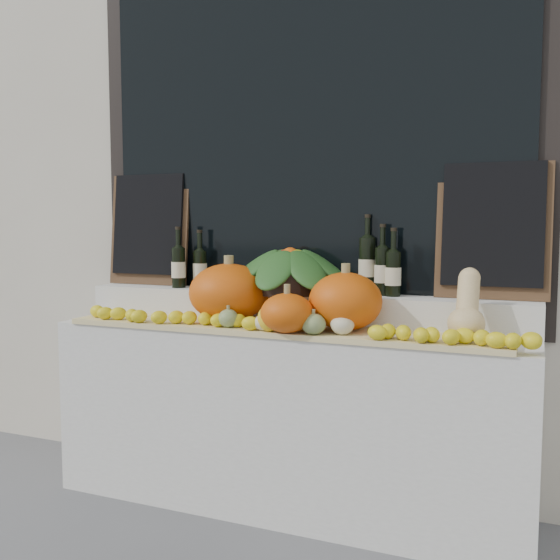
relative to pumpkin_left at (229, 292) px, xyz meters
The scene contains 18 objects.
storefront_facade 1.45m from the pumpkin_left, 70.10° to the left, with size 7.00×0.94×4.50m.
display_sill 0.67m from the pumpkin_left, 10.62° to the left, with size 2.30×0.55×0.88m, color silver.
rear_tier 0.36m from the pumpkin_left, 35.89° to the left, with size 2.30×0.25×0.16m, color silver.
straw_bedding 0.33m from the pumpkin_left, 14.54° to the right, with size 2.10×0.32×0.03m, color tan.
pumpkin_left is the anchor object (origin of this frame).
pumpkin_right 0.60m from the pumpkin_left, ahead, with size 0.33×0.33×0.26m, color #D6560B.
pumpkin_center 0.43m from the pumpkin_left, 26.59° to the right, with size 0.24×0.24×0.17m, color #D6560B.
butternut_squash 1.13m from the pumpkin_left, ahead, with size 0.15×0.21×0.29m.
decorative_gourds 0.42m from the pumpkin_left, 25.67° to the right, with size 0.64×0.15×0.14m.
lemon_heap 0.35m from the pumpkin_left, 33.13° to the right, with size 2.20×0.16×0.06m, color yellow, non-canonical shape.
produce_bowl 0.33m from the pumpkin_left, 37.06° to the left, with size 0.68×0.68×0.24m.
wine_bottle_far_left 0.44m from the pumpkin_left, 156.53° to the left, with size 0.08×0.08×0.33m.
wine_bottle_near_left 0.38m from the pumpkin_left, 142.10° to the left, with size 0.08×0.08×0.31m.
wine_bottle_tall 0.69m from the pumpkin_left, 23.41° to the left, with size 0.08×0.08×0.39m.
wine_bottle_near_right 0.75m from the pumpkin_left, 17.86° to the left, with size 0.08×0.08×0.34m.
wine_bottle_far_right 0.80m from the pumpkin_left, 15.32° to the left, with size 0.08×0.08×0.32m.
chalkboard_left 0.76m from the pumpkin_left, 157.49° to the left, with size 0.50×0.09×0.62m.
chalkboard_right 1.27m from the pumpkin_left, 12.47° to the left, with size 0.50×0.09×0.62m.
Camera 1 is at (1.11, -1.24, 1.38)m, focal length 40.00 mm.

